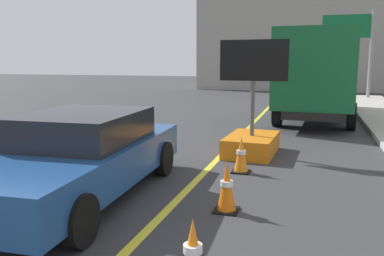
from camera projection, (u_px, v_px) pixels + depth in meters
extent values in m
cube|color=orange|center=(252.00, 145.00, 9.66)|extent=(1.19, 1.85, 0.45)
cylinder|color=#4C4C4C|center=(252.00, 108.00, 9.51)|extent=(0.10, 0.10, 1.30)
cube|color=black|center=(254.00, 60.00, 9.33)|extent=(1.60, 0.16, 0.95)
sphere|color=yellow|center=(278.00, 60.00, 9.19)|extent=(0.09, 0.09, 0.09)
sphere|color=yellow|center=(265.00, 60.00, 9.29)|extent=(0.09, 0.09, 0.09)
sphere|color=yellow|center=(252.00, 60.00, 9.39)|extent=(0.09, 0.09, 0.09)
sphere|color=yellow|center=(239.00, 60.00, 9.49)|extent=(0.09, 0.09, 0.09)
sphere|color=yellow|center=(233.00, 53.00, 9.52)|extent=(0.09, 0.09, 0.09)
sphere|color=yellow|center=(232.00, 68.00, 9.58)|extent=(0.09, 0.09, 0.09)
cube|color=black|center=(317.00, 104.00, 15.45)|extent=(2.17, 7.86, 0.25)
cube|color=silver|center=(322.00, 74.00, 17.86)|extent=(2.57, 2.32, 1.90)
cube|color=#14592D|center=(318.00, 68.00, 14.11)|extent=(2.76, 5.42, 2.52)
cylinder|color=black|center=(294.00, 100.00, 18.31)|extent=(0.33, 0.91, 0.90)
cylinder|color=black|center=(349.00, 102.00, 17.51)|extent=(0.33, 0.91, 0.90)
cylinder|color=black|center=(277.00, 113.00, 13.71)|extent=(0.33, 0.91, 0.90)
cylinder|color=black|center=(351.00, 116.00, 12.91)|extent=(0.33, 0.91, 0.90)
cube|color=navy|center=(77.00, 163.00, 6.50)|extent=(2.18, 4.91, 0.60)
cube|color=black|center=(83.00, 127.00, 6.64)|extent=(1.82, 2.25, 0.50)
cylinder|color=black|center=(80.00, 221.00, 4.79)|extent=(0.25, 0.67, 0.66)
cylinder|color=black|center=(163.00, 159.00, 7.84)|extent=(0.25, 0.67, 0.66)
cylinder|color=black|center=(77.00, 153.00, 8.29)|extent=(0.25, 0.67, 0.66)
cylinder|color=gray|center=(371.00, 56.00, 22.68)|extent=(0.18, 0.18, 5.00)
cube|color=#0F6033|center=(346.00, 26.00, 22.77)|extent=(2.60, 0.13, 1.30)
cube|color=white|center=(346.00, 26.00, 22.81)|extent=(1.82, 0.06, 0.18)
cube|color=gray|center=(308.00, 43.00, 32.75)|extent=(16.45, 8.66, 7.34)
cone|color=orange|center=(193.00, 252.00, 3.92)|extent=(0.28, 0.28, 0.69)
cylinder|color=white|center=(193.00, 248.00, 3.91)|extent=(0.19, 0.19, 0.08)
cube|color=black|center=(226.00, 210.00, 5.99)|extent=(0.36, 0.36, 0.03)
cone|color=orange|center=(227.00, 186.00, 5.93)|extent=(0.28, 0.28, 0.73)
cylinder|color=white|center=(227.00, 183.00, 5.92)|extent=(0.19, 0.19, 0.08)
cube|color=black|center=(241.00, 171.00, 8.08)|extent=(0.36, 0.36, 0.03)
cone|color=orange|center=(241.00, 154.00, 8.02)|extent=(0.28, 0.28, 0.70)
cylinder|color=white|center=(241.00, 152.00, 8.01)|extent=(0.19, 0.19, 0.08)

